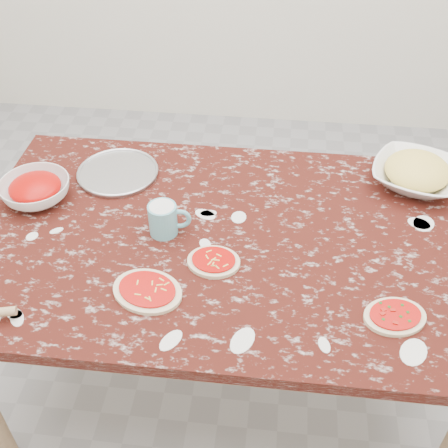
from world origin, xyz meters
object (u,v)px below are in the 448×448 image
sauce_bowl (36,191)px  worktable (224,255)px  flour_mug (164,219)px  cheese_bowl (416,175)px  pizza_tray (118,173)px

sauce_bowl → worktable: bearing=-9.9°
flour_mug → cheese_bowl: bearing=23.0°
worktable → cheese_bowl: cheese_bowl is taller
worktable → sauce_bowl: size_ratio=6.97×
sauce_bowl → flour_mug: size_ratio=1.73×
worktable → cheese_bowl: size_ratio=5.45×
sauce_bowl → flour_mug: flour_mug is taller
pizza_tray → sauce_bowl: sauce_bowl is taller
worktable → flour_mug: bearing=-179.6°
pizza_tray → cheese_bowl: (1.04, 0.06, 0.03)m
pizza_tray → worktable: bearing=-34.3°
pizza_tray → flour_mug: 0.37m
sauce_bowl → flour_mug: (0.46, -0.11, 0.02)m
cheese_bowl → sauce_bowl: bearing=-169.7°
flour_mug → sauce_bowl: bearing=166.0°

